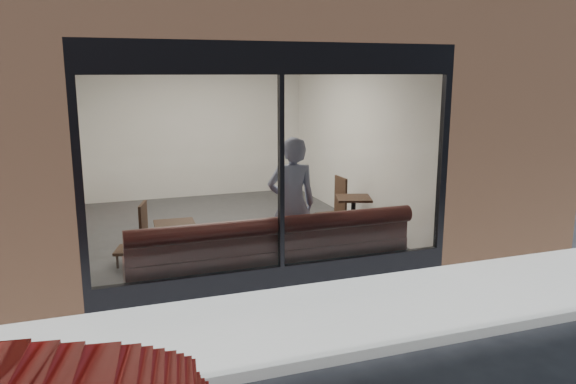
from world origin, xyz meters
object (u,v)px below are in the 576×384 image
object	(u,v)px
cafe_chair_right	(331,215)
cafe_table_left	(175,224)
person	(292,205)
cafe_table_right	(354,198)
cafe_chair_left	(132,250)
banquette	(272,262)

from	to	relation	value
cafe_chair_right	cafe_table_left	bearing A→B (deg)	25.03
person	cafe_table_right	size ratio (longest dim) A/B	3.43
cafe_chair_left	banquette	bearing A→B (deg)	163.54
banquette	cafe_table_left	distance (m)	1.46
cafe_table_right	person	bearing A→B (deg)	-145.89
person	banquette	bearing A→B (deg)	33.52
banquette	cafe_chair_left	xyz separation A→B (m)	(-1.81, 1.17, 0.01)
cafe_table_left	cafe_table_right	size ratio (longest dim) A/B	0.98
cafe_table_left	cafe_chair_left	distance (m)	0.97
cafe_table_left	cafe_chair_left	xyz separation A→B (m)	(-0.56, 0.62, -0.50)
cafe_table_right	cafe_chair_left	size ratio (longest dim) A/B	1.23
person	cafe_table_left	distance (m)	1.67
cafe_table_left	cafe_table_right	xyz separation A→B (m)	(3.11, 0.67, 0.00)
cafe_chair_left	cafe_chair_right	world-z (taller)	same
banquette	cafe_chair_right	xyz separation A→B (m)	(1.82, 2.05, 0.01)
banquette	cafe_table_left	size ratio (longest dim) A/B	7.19
banquette	cafe_table_right	bearing A→B (deg)	33.25
banquette	cafe_table_right	xyz separation A→B (m)	(1.85, 1.22, 0.52)
cafe_chair_right	cafe_table_right	bearing A→B (deg)	91.67
banquette	cafe_chair_right	world-z (taller)	banquette
cafe_table_right	banquette	bearing A→B (deg)	-146.75
banquette	cafe_table_right	world-z (taller)	cafe_table_right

